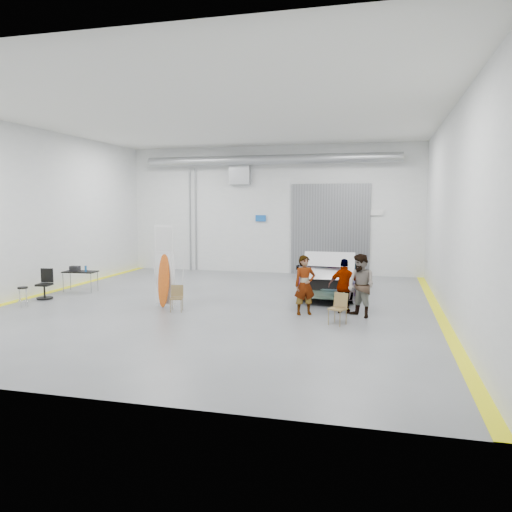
% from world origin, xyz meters
% --- Properties ---
extents(ground, '(16.00, 16.00, 0.00)m').
position_xyz_m(ground, '(0.00, 0.00, 0.00)').
color(ground, slate).
rests_on(ground, ground).
extents(room_shell, '(14.02, 16.18, 6.01)m').
position_xyz_m(room_shell, '(0.24, 2.22, 4.08)').
color(room_shell, silver).
rests_on(room_shell, ground).
extents(sedan_car, '(2.36, 4.92, 1.38)m').
position_xyz_m(sedan_car, '(3.51, 2.77, 0.69)').
color(sedan_car, white).
rests_on(sedan_car, ground).
extents(person_a, '(0.77, 0.68, 1.78)m').
position_xyz_m(person_a, '(2.94, -0.69, 0.89)').
color(person_a, '#826547').
rests_on(person_a, ground).
extents(person_b, '(1.14, 1.12, 1.85)m').
position_xyz_m(person_b, '(4.58, -0.64, 0.93)').
color(person_b, teal).
rests_on(person_b, ground).
extents(person_c, '(0.98, 0.44, 1.66)m').
position_xyz_m(person_c, '(4.07, -0.20, 0.83)').
color(person_c, brown).
rests_on(person_c, ground).
extents(surfboard_display, '(0.77, 0.37, 2.79)m').
position_xyz_m(surfboard_display, '(-1.49, -0.73, 1.13)').
color(surfboard_display, white).
rests_on(surfboard_display, ground).
extents(folding_chair_near, '(0.46, 0.48, 0.80)m').
position_xyz_m(folding_chair_near, '(-0.92, -1.23, 0.25)').
color(folding_chair_near, brown).
rests_on(folding_chair_near, ground).
extents(folding_chair_far, '(0.53, 0.57, 0.86)m').
position_xyz_m(folding_chair_far, '(4.00, -1.72, 0.27)').
color(folding_chair_far, brown).
rests_on(folding_chair_far, ground).
extents(shop_stool, '(0.33, 0.33, 0.65)m').
position_xyz_m(shop_stool, '(-5.92, -1.85, 0.32)').
color(shop_stool, black).
rests_on(shop_stool, ground).
extents(work_table, '(1.26, 0.70, 1.00)m').
position_xyz_m(work_table, '(-5.88, 1.13, 0.77)').
color(work_table, gray).
rests_on(work_table, ground).
extents(office_chair, '(0.55, 0.55, 1.03)m').
position_xyz_m(office_chair, '(-6.15, -0.45, 0.45)').
color(office_chair, black).
rests_on(office_chair, ground).
extents(trunk_lid, '(1.61, 0.98, 0.04)m').
position_xyz_m(trunk_lid, '(3.51, 0.63, 1.40)').
color(trunk_lid, silver).
rests_on(trunk_lid, sedan_car).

